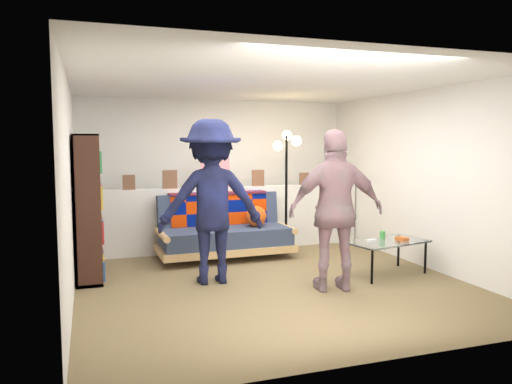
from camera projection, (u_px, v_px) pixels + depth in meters
ground at (266, 279)px, 6.20m from camera, size 5.00×5.00×0.00m
room_shell at (254, 144)px, 6.48m from camera, size 4.60×5.05×2.45m
half_wall_ledge at (228, 218)px, 7.85m from camera, size 4.45×0.15×1.00m
ledge_decor at (214, 176)px, 7.69m from camera, size 2.97×0.02×0.45m
futon_sofa at (225, 231)px, 7.35m from camera, size 1.97×0.99×0.84m
bookshelf at (88, 212)px, 6.14m from camera, size 0.30×0.89×1.79m
coffee_table at (387, 243)px, 6.38m from camera, size 1.14×0.78×0.54m
floor_lamp at (287, 166)px, 7.68m from camera, size 0.39×0.35×1.87m
person_left at (211, 202)px, 5.99m from camera, size 1.33×0.83×1.97m
person_right at (336, 210)px, 5.65m from camera, size 1.15×0.66×1.84m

